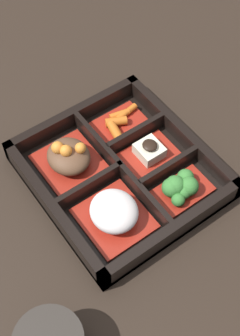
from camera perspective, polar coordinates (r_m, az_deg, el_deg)
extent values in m
plane|color=black|center=(0.71, 0.00, -1.13)|extent=(3.00, 3.00, 0.00)
cube|color=black|center=(0.71, 0.00, -0.91)|extent=(0.27, 0.25, 0.01)
cube|color=black|center=(0.75, 7.32, 4.11)|extent=(0.27, 0.01, 0.04)
cube|color=black|center=(0.67, -8.16, -5.10)|extent=(0.27, 0.01, 0.04)
cube|color=black|center=(0.65, 6.57, -7.72)|extent=(0.01, 0.25, 0.04)
cube|color=black|center=(0.76, -5.58, 6.11)|extent=(0.01, 0.25, 0.04)
cube|color=black|center=(0.70, 0.18, -0.14)|extent=(0.24, 0.01, 0.04)
cube|color=black|center=(0.70, 5.79, -0.37)|extent=(0.01, 0.11, 0.04)
cube|color=black|center=(0.74, 1.84, 3.84)|extent=(0.01, 0.11, 0.04)
cube|color=black|center=(0.68, -3.65, -2.43)|extent=(0.01, 0.11, 0.04)
cube|color=maroon|center=(0.66, -0.72, -6.19)|extent=(0.10, 0.09, 0.01)
ellipsoid|color=silver|center=(0.65, -0.74, -5.28)|extent=(0.07, 0.07, 0.04)
cube|color=maroon|center=(0.72, -6.15, 0.54)|extent=(0.10, 0.09, 0.01)
ellipsoid|color=brown|center=(0.70, -6.28, 1.42)|extent=(0.07, 0.06, 0.03)
sphere|color=orange|center=(0.69, -6.62, 2.11)|extent=(0.02, 0.02, 0.02)
sphere|color=orange|center=(0.69, -7.60, 2.48)|extent=(0.02, 0.02, 0.02)
sphere|color=orange|center=(0.69, -4.85, 2.45)|extent=(0.02, 0.02, 0.02)
cube|color=maroon|center=(0.69, 7.61, -2.80)|extent=(0.05, 0.09, 0.01)
sphere|color=#387A33|center=(0.67, 7.11, -3.87)|extent=(0.02, 0.02, 0.02)
sphere|color=#387A33|center=(0.68, 7.78, -2.86)|extent=(0.02, 0.02, 0.02)
sphere|color=#387A33|center=(0.67, 6.29, -2.38)|extent=(0.03, 0.03, 0.03)
sphere|color=#387A33|center=(0.68, 6.74, -2.14)|extent=(0.03, 0.03, 0.03)
sphere|color=#387A33|center=(0.68, 8.38, -2.20)|extent=(0.03, 0.03, 0.03)
sphere|color=#387A33|center=(0.69, 7.98, -1.13)|extent=(0.03, 0.03, 0.03)
cube|color=maroon|center=(0.72, 3.68, 1.42)|extent=(0.06, 0.09, 0.01)
cube|color=beige|center=(0.71, 3.73, 1.98)|extent=(0.04, 0.04, 0.02)
ellipsoid|color=black|center=(0.70, 3.79, 2.64)|extent=(0.02, 0.02, 0.01)
cube|color=maroon|center=(0.76, -0.04, 5.38)|extent=(0.06, 0.09, 0.01)
cylinder|color=#D1661E|center=(0.75, -0.47, 5.69)|extent=(0.03, 0.04, 0.01)
cylinder|color=#D1661E|center=(0.76, -0.05, 6.56)|extent=(0.02, 0.04, 0.01)
cylinder|color=#D1661E|center=(0.77, 0.79, 6.78)|extent=(0.02, 0.04, 0.01)
cylinder|color=#D1661E|center=(0.74, -0.60, 4.50)|extent=(0.04, 0.02, 0.01)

